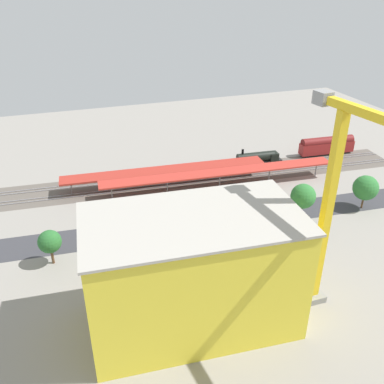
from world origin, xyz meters
name	(u,v)px	position (x,y,z in m)	size (l,w,h in m)	color
ground_plane	(217,215)	(0.00, 0.00, 0.00)	(198.68, 198.68, 0.00)	gray
rail_bed	(189,178)	(0.00, -21.32, 0.00)	(124.17, 13.57, 0.01)	#5B544C
street_asphalt	(221,220)	(0.00, 2.42, 0.00)	(124.17, 9.00, 0.01)	#38383D
track_rails	(189,178)	(0.00, -21.32, 0.18)	(123.84, 16.27, 0.12)	#9E9EA8
platform_canopy_near	(220,172)	(-6.18, -13.52, 4.35)	(63.48, 9.40, 4.59)	#B73328
platform_canopy_far	(165,170)	(6.88, -20.29, 3.97)	(55.43, 9.25, 4.24)	#A82D23
locomotive	(259,158)	(-23.28, -24.11, 1.82)	(14.16, 3.79, 5.16)	black
passenger_coach	(327,145)	(-46.80, -24.11, 3.04)	(17.99, 4.31, 5.81)	black
parked_car_0	(273,201)	(-15.25, -0.81, 0.76)	(4.63, 2.03, 1.70)	black
parked_car_1	(248,205)	(-8.60, -0.94, 0.77)	(4.54, 2.23, 1.74)	black
parked_car_2	(228,208)	(-3.34, -1.17, 0.75)	(4.75, 2.27, 1.72)	black
parked_car_3	(199,213)	(4.10, -0.97, 0.75)	(4.22, 2.10, 1.68)	black
construction_building	(193,273)	(16.13, 29.92, 9.63)	(31.95, 16.93, 19.26)	yellow
construction_roof_slab	(193,219)	(16.13, 29.92, 19.46)	(32.55, 17.53, 0.40)	#ADA89E
tower_crane	(341,198)	(-5.62, 34.06, 21.24)	(4.95, 27.37, 35.61)	gray
box_truck_0	(234,252)	(3.04, 16.88, 1.60)	(8.51, 3.22, 3.25)	black
street_tree_0	(303,196)	(-17.96, 7.61, 5.91)	(5.73, 5.73, 8.80)	brown
street_tree_1	(366,188)	(-34.89, 8.05, 5.49)	(6.02, 6.02, 8.51)	brown
street_tree_2	(50,242)	(37.40, 6.73, 5.04)	(4.53, 4.53, 7.34)	brown
traffic_light	(185,199)	(7.05, -2.24, 4.57)	(0.50, 0.36, 6.94)	#333333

